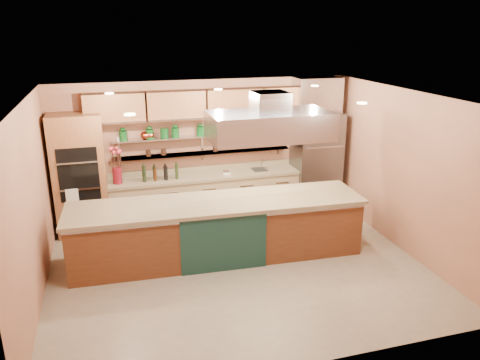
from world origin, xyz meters
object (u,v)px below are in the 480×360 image
object	(u,v)px
refrigerator	(316,161)
island	(218,229)
copper_kettle	(145,135)
green_canister	(164,133)
flower_vase	(117,176)
kitchen_scale	(226,172)

from	to	relation	value
refrigerator	island	size ratio (longest dim) A/B	0.43
copper_kettle	green_canister	xyz separation A→B (m)	(0.37, 0.00, 0.02)
island	copper_kettle	world-z (taller)	copper_kettle
island	flower_vase	distance (m)	2.37
refrigerator	copper_kettle	xyz separation A→B (m)	(-3.54, 0.23, 0.74)
refrigerator	island	world-z (taller)	refrigerator
flower_vase	kitchen_scale	distance (m)	2.15
island	green_canister	bearing A→B (deg)	110.03
island	flower_vase	world-z (taller)	flower_vase
island	kitchen_scale	world-z (taller)	same
island	flower_vase	size ratio (longest dim) A/B	15.62
island	copper_kettle	size ratio (longest dim) A/B	26.30
flower_vase	green_canister	bearing A→B (deg)	12.92
refrigerator	flower_vase	xyz separation A→B (m)	(-4.13, 0.01, 0.04)
refrigerator	green_canister	bearing A→B (deg)	175.85
flower_vase	kitchen_scale	world-z (taller)	flower_vase
island	copper_kettle	xyz separation A→B (m)	(-0.97, 1.91, 1.28)
refrigerator	flower_vase	distance (m)	4.13
kitchen_scale	copper_kettle	bearing A→B (deg)	148.12
flower_vase	green_canister	world-z (taller)	green_canister
refrigerator	flower_vase	world-z (taller)	refrigerator
refrigerator	kitchen_scale	world-z (taller)	refrigerator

